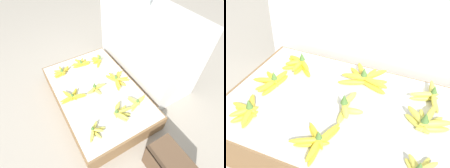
% 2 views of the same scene
% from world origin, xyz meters
% --- Properties ---
extents(ground_plane, '(10.00, 10.00, 0.00)m').
position_xyz_m(ground_plane, '(0.00, 0.00, 0.00)').
color(ground_plane, '#A89E8E').
extents(display_platform, '(1.24, 0.80, 0.19)m').
position_xyz_m(display_platform, '(0.00, 0.00, 0.10)').
color(display_platform, olive).
rests_on(display_platform, ground_plane).
extents(back_vendor_table, '(1.17, 0.52, 0.82)m').
position_xyz_m(back_vendor_table, '(-0.14, 0.72, 0.41)').
color(back_vendor_table, white).
rests_on(back_vendor_table, ground_plane).
extents(banana_bunch_front_left, '(0.15, 0.21, 0.10)m').
position_xyz_m(banana_bunch_front_left, '(-0.41, -0.23, 0.22)').
color(banana_bunch_front_left, gold).
rests_on(banana_bunch_front_left, display_platform).
extents(banana_bunch_front_midleft, '(0.17, 0.26, 0.09)m').
position_xyz_m(banana_bunch_front_midleft, '(-0.03, -0.25, 0.22)').
color(banana_bunch_front_midleft, yellow).
rests_on(banana_bunch_front_midleft, display_platform).
extents(banana_bunch_middle_left, '(0.14, 0.22, 0.10)m').
position_xyz_m(banana_bunch_middle_left, '(-0.44, 0.01, 0.22)').
color(banana_bunch_middle_left, yellow).
rests_on(banana_bunch_middle_left, display_platform).
extents(banana_bunch_middle_midleft, '(0.13, 0.21, 0.11)m').
position_xyz_m(banana_bunch_middle_midleft, '(0.00, -0.01, 0.23)').
color(banana_bunch_middle_midleft, '#DBCC4C').
rests_on(banana_bunch_middle_midleft, display_platform).
extents(banana_bunch_middle_midright, '(0.23, 0.18, 0.11)m').
position_xyz_m(banana_bunch_middle_midright, '(0.37, 0.05, 0.22)').
color(banana_bunch_middle_midright, gold).
rests_on(banana_bunch_middle_midright, display_platform).
extents(banana_bunch_back_left, '(0.22, 0.15, 0.10)m').
position_xyz_m(banana_bunch_back_left, '(-0.39, 0.21, 0.22)').
color(banana_bunch_back_left, yellow).
rests_on(banana_bunch_back_left, display_platform).
extents(banana_bunch_back_midleft, '(0.28, 0.22, 0.11)m').
position_xyz_m(banana_bunch_back_midleft, '(0.00, 0.25, 0.22)').
color(banana_bunch_back_midleft, gold).
rests_on(banana_bunch_back_midleft, display_platform).
extents(banana_bunch_back_midright, '(0.17, 0.23, 0.09)m').
position_xyz_m(banana_bunch_back_midright, '(0.35, 0.24, 0.22)').
color(banana_bunch_back_midright, '#DBCC4C').
rests_on(banana_bunch_back_midright, display_platform).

